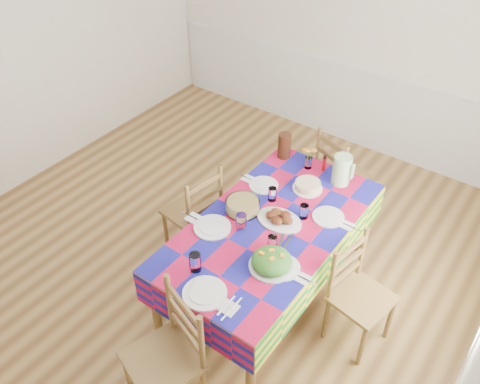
# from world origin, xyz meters

# --- Properties ---
(room) EXTENTS (4.58, 5.08, 2.78)m
(room) POSITION_xyz_m (0.00, 0.00, 1.35)
(room) COLOR brown
(room) RESTS_ON ground
(wainscot) EXTENTS (4.41, 0.06, 0.92)m
(wainscot) POSITION_xyz_m (0.00, 2.48, 0.49)
(wainscot) COLOR silver
(wainscot) RESTS_ON room
(dining_table) EXTENTS (1.03, 1.91, 0.74)m
(dining_table) POSITION_xyz_m (0.68, 0.02, 0.66)
(dining_table) COLOR brown
(dining_table) RESTS_ON room
(setting_near_head) EXTENTS (0.48, 0.32, 0.14)m
(setting_near_head) POSITION_xyz_m (0.64, -0.74, 0.77)
(setting_near_head) COLOR silver
(setting_near_head) RESTS_ON dining_table
(setting_left_near) EXTENTS (0.51, 0.31, 0.14)m
(setting_left_near) POSITION_xyz_m (0.41, -0.22, 0.77)
(setting_left_near) COLOR silver
(setting_left_near) RESTS_ON dining_table
(setting_left_far) EXTENTS (0.44, 0.26, 0.12)m
(setting_left_far) POSITION_xyz_m (0.42, 0.34, 0.77)
(setting_left_far) COLOR silver
(setting_left_far) RESTS_ON dining_table
(setting_right_near) EXTENTS (0.47, 0.27, 0.12)m
(setting_right_near) POSITION_xyz_m (0.93, -0.26, 0.77)
(setting_right_near) COLOR silver
(setting_right_near) RESTS_ON dining_table
(setting_right_far) EXTENTS (0.47, 0.27, 0.12)m
(setting_right_far) POSITION_xyz_m (0.94, 0.31, 0.77)
(setting_right_far) COLOR silver
(setting_right_far) RESTS_ON dining_table
(meat_platter) EXTENTS (0.36, 0.26, 0.07)m
(meat_platter) POSITION_xyz_m (0.71, 0.09, 0.77)
(meat_platter) COLOR silver
(meat_platter) RESTS_ON dining_table
(salad_platter) EXTENTS (0.32, 0.32, 0.13)m
(salad_platter) POSITION_xyz_m (0.92, -0.33, 0.79)
(salad_platter) COLOR silver
(salad_platter) RESTS_ON dining_table
(pasta_bowl) EXTENTS (0.27, 0.27, 0.10)m
(pasta_bowl) POSITION_xyz_m (0.41, 0.03, 0.79)
(pasta_bowl) COLOR white
(pasta_bowl) RESTS_ON dining_table
(cake) EXTENTS (0.25, 0.25, 0.07)m
(cake) POSITION_xyz_m (0.69, 0.56, 0.78)
(cake) COLOR silver
(cake) RESTS_ON dining_table
(serving_utensils) EXTENTS (0.13, 0.29, 0.01)m
(serving_utensils) POSITION_xyz_m (0.86, -0.07, 0.75)
(serving_utensils) COLOR black
(serving_utensils) RESTS_ON dining_table
(flower_vase) EXTENTS (0.13, 0.10, 0.20)m
(flower_vase) POSITION_xyz_m (0.54, 0.82, 0.83)
(flower_vase) COLOR white
(flower_vase) RESTS_ON dining_table
(hot_sauce) EXTENTS (0.04, 0.04, 0.15)m
(hot_sauce) POSITION_xyz_m (0.67, 0.86, 0.82)
(hot_sauce) COLOR red
(hot_sauce) RESTS_ON dining_table
(green_pitcher) EXTENTS (0.15, 0.15, 0.26)m
(green_pitcher) POSITION_xyz_m (0.86, 0.79, 0.87)
(green_pitcher) COLOR #9FCB8F
(green_pitcher) RESTS_ON dining_table
(tea_pitcher) EXTENTS (0.11, 0.11, 0.23)m
(tea_pitcher) POSITION_xyz_m (0.28, 0.83, 0.86)
(tea_pitcher) COLOR black
(tea_pitcher) RESTS_ON dining_table
(name_card) EXTENTS (0.08, 0.03, 0.02)m
(name_card) POSITION_xyz_m (0.69, -0.88, 0.75)
(name_card) COLOR silver
(name_card) RESTS_ON dining_table
(chair_near) EXTENTS (0.56, 0.55, 1.01)m
(chair_near) POSITION_xyz_m (0.70, -1.18, 0.50)
(chair_near) COLOR brown
(chair_near) RESTS_ON room
(chair_far) EXTENTS (0.53, 0.52, 0.94)m
(chair_far) POSITION_xyz_m (0.67, 1.23, 0.46)
(chair_far) COLOR brown
(chair_far) RESTS_ON room
(chair_left) EXTENTS (0.45, 0.47, 0.95)m
(chair_left) POSITION_xyz_m (-0.08, 0.02, 0.47)
(chair_left) COLOR brown
(chair_left) RESTS_ON room
(chair_right) EXTENTS (0.46, 0.47, 0.92)m
(chair_right) POSITION_xyz_m (1.44, 0.03, 0.45)
(chair_right) COLOR brown
(chair_right) RESTS_ON room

